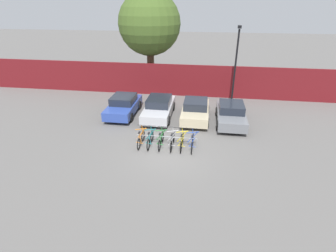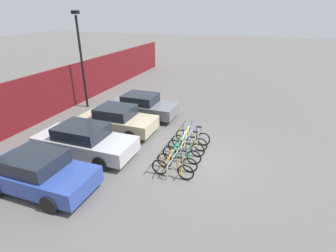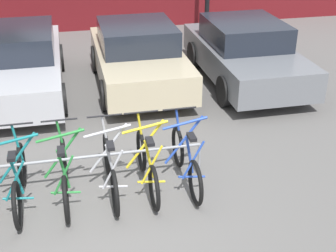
% 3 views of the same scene
% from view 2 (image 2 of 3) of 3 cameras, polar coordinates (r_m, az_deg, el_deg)
% --- Properties ---
extents(ground_plane, '(120.00, 120.00, 0.00)m').
position_cam_2_polar(ground_plane, '(11.60, 6.25, -6.89)').
color(ground_plane, '#605E5B').
extents(hoarding_wall, '(36.00, 0.16, 2.70)m').
position_cam_2_polar(hoarding_wall, '(15.89, -28.96, 4.20)').
color(hoarding_wall, maroon).
rests_on(hoarding_wall, ground).
extents(bike_rack, '(3.49, 0.04, 0.57)m').
position_cam_2_polar(bike_rack, '(11.30, 2.73, -4.82)').
color(bike_rack, gray).
rests_on(bike_rack, ground).
extents(bicycle_orange, '(0.68, 1.71, 1.05)m').
position_cam_2_polar(bicycle_orange, '(10.11, 0.98, -9.27)').
color(bicycle_orange, black).
rests_on(bicycle_orange, ground).
extents(bicycle_teal, '(0.68, 1.71, 1.05)m').
position_cam_2_polar(bicycle_teal, '(10.55, 1.95, -7.76)').
color(bicycle_teal, black).
rests_on(bicycle_teal, ground).
extents(bicycle_green, '(0.68, 1.71, 1.05)m').
position_cam_2_polar(bicycle_green, '(11.06, 2.97, -6.15)').
color(bicycle_green, black).
rests_on(bicycle_green, ground).
extents(bicycle_silver, '(0.68, 1.71, 1.05)m').
position_cam_2_polar(bicycle_silver, '(11.61, 3.93, -4.63)').
color(bicycle_silver, black).
rests_on(bicycle_silver, ground).
extents(bicycle_yellow, '(0.68, 1.71, 1.05)m').
position_cam_2_polar(bicycle_yellow, '(12.07, 4.66, -3.47)').
color(bicycle_yellow, black).
rests_on(bicycle_yellow, ground).
extents(bicycle_blue, '(0.68, 1.71, 1.05)m').
position_cam_2_polar(bicycle_blue, '(12.58, 5.39, -2.30)').
color(bicycle_blue, black).
rests_on(bicycle_blue, ground).
extents(car_blue, '(1.91, 4.05, 1.40)m').
position_cam_2_polar(car_blue, '(10.40, -26.36, -9.05)').
color(car_blue, '#2D479E').
rests_on(car_blue, ground).
extents(car_silver, '(1.91, 4.44, 1.40)m').
position_cam_2_polar(car_silver, '(12.01, -17.71, -3.06)').
color(car_silver, '#B7B7BC').
rests_on(car_silver, ground).
extents(car_beige, '(1.91, 3.93, 1.40)m').
position_cam_2_polar(car_beige, '(13.86, -10.94, 1.33)').
color(car_beige, '#C1B28E').
rests_on(car_beige, ground).
extents(car_grey, '(1.91, 4.09, 1.40)m').
position_cam_2_polar(car_grey, '(15.70, -5.70, 4.38)').
color(car_grey, slate).
rests_on(car_grey, ground).
extents(lamp_post, '(0.24, 0.44, 5.90)m').
position_cam_2_polar(lamp_post, '(17.57, -18.40, 14.22)').
color(lamp_post, black).
rests_on(lamp_post, ground).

